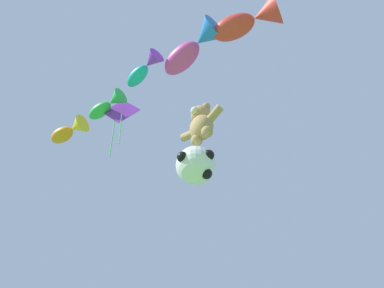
# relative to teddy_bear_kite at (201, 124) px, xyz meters

# --- Properties ---
(teddy_bear_kite) EXTENTS (1.62, 0.71, 1.64)m
(teddy_bear_kite) POSITION_rel_teddy_bear_kite_xyz_m (0.00, 0.00, 0.00)
(teddy_bear_kite) COLOR tan
(soccer_ball_kite) EXTENTS (1.16, 1.16, 1.07)m
(soccer_ball_kite) POSITION_rel_teddy_bear_kite_xyz_m (-0.33, 0.09, -1.58)
(soccer_ball_kite) COLOR white
(fish_kite_crimson) EXTENTS (2.42, 1.65, 1.02)m
(fish_kite_crimson) POSITION_rel_teddy_bear_kite_xyz_m (2.52, -0.26, 3.11)
(fish_kite_crimson) COLOR red
(fish_kite_magenta) EXTENTS (2.41, 1.01, 1.01)m
(fish_kite_magenta) POSITION_rel_teddy_bear_kite_xyz_m (0.52, -0.82, 3.38)
(fish_kite_magenta) COLOR #E53F9E
(fish_kite_teal) EXTENTS (1.66, 0.66, 0.63)m
(fish_kite_teal) POSITION_rel_teddy_bear_kite_xyz_m (-1.31, -1.46, 3.46)
(fish_kite_teal) COLOR #19ADB2
(fish_kite_emerald) EXTENTS (1.65, 0.79, 0.64)m
(fish_kite_emerald) POSITION_rel_teddy_bear_kite_xyz_m (-3.31, -1.50, 3.24)
(fish_kite_emerald) COLOR green
(fish_kite_tangerine) EXTENTS (1.77, 1.07, 0.79)m
(fish_kite_tangerine) POSITION_rel_teddy_bear_kite_xyz_m (-5.91, -1.61, 4.17)
(fish_kite_tangerine) COLOR orange
(diamond_kite) EXTENTS (1.11, 0.95, 3.23)m
(diamond_kite) POSITION_rel_teddy_bear_kite_xyz_m (-3.08, -1.01, 2.91)
(diamond_kite) COLOR purple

